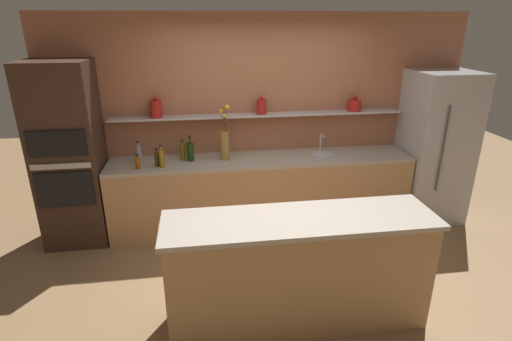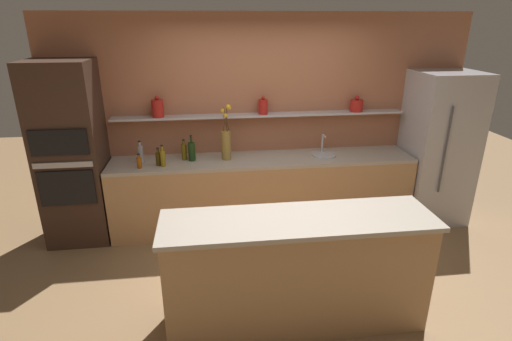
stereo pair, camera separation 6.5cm
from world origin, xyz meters
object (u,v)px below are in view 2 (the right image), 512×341
at_px(refrigerator, 438,149).
at_px(bottle_oil_4, 184,152).
at_px(bottle_spirit_2, 141,153).
at_px(bottle_oil_6, 192,149).
at_px(bottle_oil_3, 158,158).
at_px(oven_tower, 72,155).
at_px(bottle_sauce_5, 139,162).
at_px(flower_vase, 226,142).
at_px(bottle_oil_1, 163,158).
at_px(bottle_wine_0, 192,151).
at_px(sink_fixture, 324,154).

xyz_separation_m(refrigerator, bottle_oil_4, (-3.20, 0.11, 0.06)).
xyz_separation_m(bottle_spirit_2, bottle_oil_6, (0.59, 0.11, -0.01)).
height_order(bottle_oil_3, bottle_oil_6, bottle_oil_6).
relative_size(oven_tower, bottle_oil_3, 9.95).
bearing_deg(bottle_oil_6, bottle_sauce_5, -153.40).
distance_m(flower_vase, bottle_sauce_5, 1.03).
height_order(bottle_spirit_2, bottle_sauce_5, bottle_spirit_2).
height_order(bottle_spirit_2, bottle_oil_6, bottle_spirit_2).
height_order(flower_vase, bottle_oil_1, flower_vase).
distance_m(bottle_spirit_2, bottle_sauce_5, 0.19).
xyz_separation_m(flower_vase, bottle_wine_0, (-0.41, 0.00, -0.10)).
distance_m(bottle_oil_3, bottle_oil_6, 0.44).
bearing_deg(flower_vase, bottle_oil_1, -167.49).
height_order(bottle_wine_0, bottle_oil_3, bottle_wine_0).
relative_size(oven_tower, bottle_wine_0, 6.70).
bearing_deg(bottle_oil_3, bottle_oil_1, -40.85).
height_order(bottle_oil_3, bottle_sauce_5, bottle_oil_3).
bearing_deg(bottle_oil_6, bottle_spirit_2, -169.89).
distance_m(sink_fixture, bottle_spirit_2, 2.23).
distance_m(flower_vase, bottle_oil_1, 0.76).
bearing_deg(bottle_sauce_5, bottle_oil_6, 26.60).
height_order(flower_vase, bottle_wine_0, flower_vase).
xyz_separation_m(bottle_wine_0, bottle_oil_6, (-0.00, 0.11, -0.01)).
height_order(refrigerator, sink_fixture, refrigerator).
relative_size(refrigerator, bottle_oil_3, 9.07).
distance_m(flower_vase, bottle_wine_0, 0.42).
relative_size(bottle_oil_1, bottle_sauce_5, 1.51).
bearing_deg(refrigerator, bottle_oil_4, 178.03).
bearing_deg(bottle_wine_0, sink_fixture, -0.60).
bearing_deg(bottle_oil_6, sink_fixture, -4.39).
relative_size(bottle_oil_4, bottle_sauce_5, 1.47).
bearing_deg(bottle_wine_0, bottle_sauce_5, -162.53).
height_order(refrigerator, bottle_oil_6, refrigerator).
bearing_deg(refrigerator, oven_tower, 179.53).
bearing_deg(sink_fixture, bottle_oil_3, -177.10).
distance_m(bottle_spirit_2, bottle_oil_3, 0.25).
distance_m(oven_tower, bottle_oil_1, 1.04).
relative_size(sink_fixture, bottle_sauce_5, 1.69).
bearing_deg(bottle_spirit_2, sink_fixture, -0.50).
xyz_separation_m(refrigerator, sink_fixture, (-1.48, 0.05, -0.02)).
bearing_deg(flower_vase, bottle_wine_0, 179.63).
xyz_separation_m(refrigerator, bottle_wine_0, (-3.11, 0.07, 0.07)).
bearing_deg(bottle_wine_0, refrigerator, -1.22).
xyz_separation_m(bottle_oil_1, bottle_sauce_5, (-0.26, -0.02, -0.04)).
bearing_deg(bottle_oil_6, oven_tower, -174.21).
bearing_deg(bottle_oil_4, sink_fixture, -2.05).
relative_size(bottle_oil_1, bottle_spirit_2, 0.97).
distance_m(flower_vase, bottle_oil_3, 0.81).
height_order(flower_vase, sink_fixture, flower_vase).
distance_m(bottle_oil_1, bottle_oil_6, 0.42).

